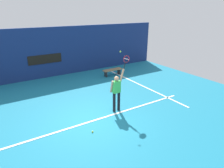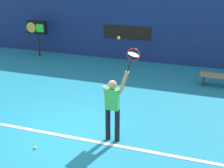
% 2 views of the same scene
% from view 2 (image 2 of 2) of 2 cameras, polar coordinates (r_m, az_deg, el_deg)
% --- Properties ---
extents(ground_plane, '(18.00, 18.00, 0.00)m').
position_cam_2_polar(ground_plane, '(8.42, -9.34, -9.18)').
color(ground_plane, teal).
extents(back_wall, '(18.00, 0.20, 3.34)m').
position_cam_2_polar(back_wall, '(13.76, 3.02, 11.38)').
color(back_wall, navy).
rests_on(back_wall, ground_plane).
extents(sponsor_banner_center, '(2.20, 0.03, 0.60)m').
position_cam_2_polar(sponsor_banner_center, '(13.73, 2.85, 9.74)').
color(sponsor_banner_center, black).
extents(court_baseline, '(10.00, 0.10, 0.01)m').
position_cam_2_polar(court_baseline, '(8.32, -9.73, -9.58)').
color(court_baseline, white).
rests_on(court_baseline, ground_plane).
extents(tennis_player, '(0.66, 0.31, 1.98)m').
position_cam_2_polar(tennis_player, '(7.53, 0.13, -4.10)').
color(tennis_player, black).
rests_on(tennis_player, ground_plane).
extents(tennis_racket, '(0.39, 0.27, 0.63)m').
position_cam_2_polar(tennis_racket, '(6.89, 4.00, 5.34)').
color(tennis_racket, black).
extents(tennis_ball, '(0.07, 0.07, 0.07)m').
position_cam_2_polar(tennis_ball, '(6.83, 1.27, 8.75)').
color(tennis_ball, '#CCE033').
extents(scoreboard_clock, '(0.96, 0.20, 1.70)m').
position_cam_2_polar(scoreboard_clock, '(14.68, -14.05, 10.09)').
color(scoreboard_clock, black).
rests_on(scoreboard_clock, ground_plane).
extents(court_bench, '(1.40, 0.36, 0.45)m').
position_cam_2_polar(court_bench, '(11.73, 19.71, 1.13)').
color(court_bench, olive).
rests_on(court_bench, ground_plane).
extents(spare_ball, '(0.07, 0.07, 0.07)m').
position_cam_2_polar(spare_ball, '(7.93, -14.40, -11.61)').
color(spare_ball, '#CCE033').
rests_on(spare_ball, ground_plane).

